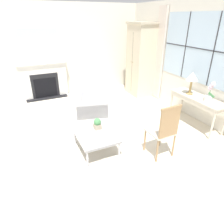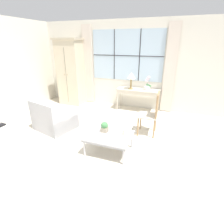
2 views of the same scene
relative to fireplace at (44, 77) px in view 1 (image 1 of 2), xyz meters
The scene contains 13 objects.
ground_plane 3.00m from the fireplace, ahead, with size 14.00×14.00×0.00m, color beige.
wall_back_windowed 4.46m from the fireplace, 48.63° to the left, with size 7.20×0.14×2.80m.
wall_left 1.14m from the fireplace, 97.73° to the left, with size 0.06×7.20×2.80m, color silver.
fireplace is the anchor object (origin of this frame).
armoire 3.12m from the fireplace, 71.40° to the left, with size 0.89×0.68×2.26m.
console_table 4.54m from the fireplace, 41.25° to the left, with size 1.38×0.46×0.72m.
table_lamp 4.35m from the fireplace, 42.94° to the left, with size 0.28×0.28×0.53m.
potted_orchid 4.75m from the fireplace, 39.17° to the left, with size 0.22×0.17×0.44m.
armchair_upholstered 1.95m from the fireplace, 28.64° to the left, with size 1.08×1.01×0.81m.
side_chair_wooden 4.35m from the fireplace, 20.31° to the left, with size 0.45×0.45×1.07m.
coffee_table 3.43m from the fireplace, ahead, with size 0.91×0.72×0.40m.
potted_plant_small 3.30m from the fireplace, ahead, with size 0.15×0.15×0.22m.
pillar_candle 3.71m from the fireplace, ahead, with size 0.09×0.09×0.12m.
Camera 1 is at (3.56, -0.92, 2.41)m, focal length 32.00 mm.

